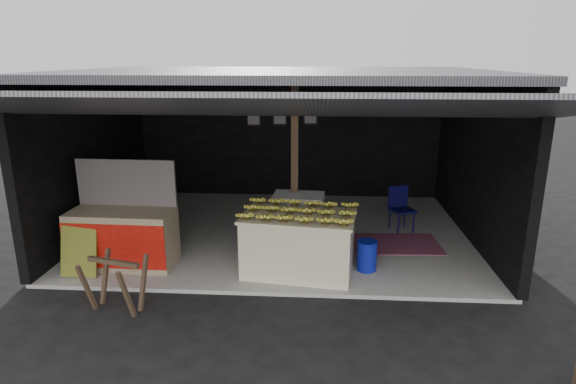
# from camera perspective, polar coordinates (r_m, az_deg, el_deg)

# --- Properties ---
(ground) EXTENTS (80.00, 80.00, 0.00)m
(ground) POSITION_cam_1_polar(r_m,az_deg,el_deg) (6.91, -2.64, -12.23)
(ground) COLOR black
(ground) RESTS_ON ground
(concrete_slab) EXTENTS (7.00, 5.00, 0.06)m
(concrete_slab) POSITION_cam_1_polar(r_m,az_deg,el_deg) (9.17, -0.92, -4.72)
(concrete_slab) COLOR gray
(concrete_slab) RESTS_ON ground
(shophouse) EXTENTS (7.40, 7.29, 3.02)m
(shophouse) POSITION_cam_1_polar(r_m,az_deg,el_deg) (8.98, -0.80, 8.47)
(shophouse) COLOR black
(shophouse) RESTS_ON ground
(banana_table) EXTENTS (1.78, 1.23, 0.92)m
(banana_table) POSITION_cam_1_polar(r_m,az_deg,el_deg) (7.30, 1.26, -6.12)
(banana_table) COLOR beige
(banana_table) RESTS_ON concrete_slab
(banana_pile) EXTENTS (1.65, 1.12, 0.18)m
(banana_pile) POSITION_cam_1_polar(r_m,az_deg,el_deg) (7.11, 1.28, -2.02)
(banana_pile) COLOR gold
(banana_pile) RESTS_ON banana_table
(white_crate) EXTENTS (0.89, 0.64, 0.94)m
(white_crate) POSITION_cam_1_polar(r_m,az_deg,el_deg) (8.23, 1.22, -3.46)
(white_crate) COLOR white
(white_crate) RESTS_ON concrete_slab
(neighbor_stall) EXTENTS (1.61, 0.76, 1.64)m
(neighbor_stall) POSITION_cam_1_polar(r_m,az_deg,el_deg) (7.97, -18.95, -4.86)
(neighbor_stall) COLOR #998466
(neighbor_stall) RESTS_ON concrete_slab
(green_signboard) EXTENTS (0.54, 0.23, 0.80)m
(green_signboard) POSITION_cam_1_polar(r_m,az_deg,el_deg) (7.85, -23.54, -6.33)
(green_signboard) COLOR black
(green_signboard) RESTS_ON concrete_slab
(sawhorse) EXTENTS (0.79, 0.78, 0.73)m
(sawhorse) POSITION_cam_1_polar(r_m,az_deg,el_deg) (6.72, -19.84, -9.69)
(sawhorse) COLOR #443122
(sawhorse) RESTS_ON ground
(water_barrel) EXTENTS (0.30, 0.30, 0.44)m
(water_barrel) POSITION_cam_1_polar(r_m,az_deg,el_deg) (7.55, 9.32, -7.55)
(water_barrel) COLOR #0D1896
(water_barrel) RESTS_ON concrete_slab
(plastic_chair) EXTENTS (0.52, 0.52, 0.84)m
(plastic_chair) POSITION_cam_1_polar(r_m,az_deg,el_deg) (9.27, 13.15, -1.49)
(plastic_chair) COLOR #0A0A38
(plastic_chair) RESTS_ON concrete_slab
(magenta_rug) EXTENTS (1.55, 1.08, 0.01)m
(magenta_rug) POSITION_cam_1_polar(r_m,az_deg,el_deg) (8.72, 12.68, -5.99)
(magenta_rug) COLOR maroon
(magenta_rug) RESTS_ON concrete_slab
(picture_frames) EXTENTS (1.62, 0.04, 0.46)m
(picture_frames) POSITION_cam_1_polar(r_m,az_deg,el_deg) (11.07, -0.81, 8.97)
(picture_frames) COLOR black
(picture_frames) RESTS_ON shophouse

